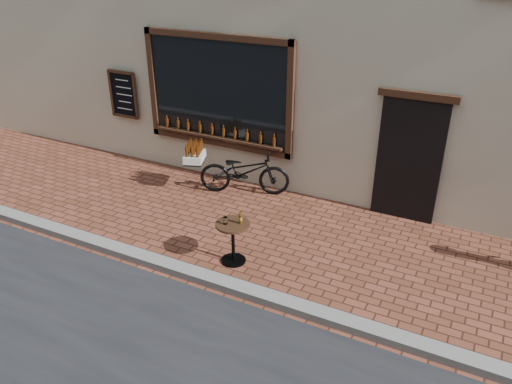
% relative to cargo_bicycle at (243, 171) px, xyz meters
% --- Properties ---
extents(ground, '(90.00, 90.00, 0.00)m').
position_rel_cargo_bicycle_xyz_m(ground, '(1.13, -3.02, -0.48)').
color(ground, '#5A2D1D').
rests_on(ground, ground).
extents(kerb, '(90.00, 0.25, 0.12)m').
position_rel_cargo_bicycle_xyz_m(kerb, '(1.13, -2.82, -0.42)').
color(kerb, slate).
rests_on(kerb, ground).
extents(cargo_bicycle, '(2.11, 1.25, 1.00)m').
position_rel_cargo_bicycle_xyz_m(cargo_bicycle, '(0.00, 0.00, 0.00)').
color(cargo_bicycle, black).
rests_on(cargo_bicycle, ground).
extents(bistro_table, '(0.53, 0.53, 0.91)m').
position_rel_cargo_bicycle_xyz_m(bistro_table, '(1.00, -2.18, 0.01)').
color(bistro_table, black).
rests_on(bistro_table, ground).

